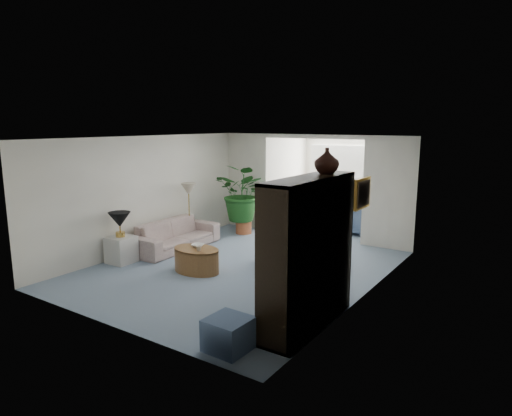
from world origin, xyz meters
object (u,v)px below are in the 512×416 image
Objects in this scene: framed_picture at (363,193)px; sunroom_chair_maroon at (303,213)px; floor_lamp at (189,189)px; sofa at (176,235)px; sunroom_chair_blue at (355,219)px; coffee_table at (197,260)px; sunroom_table at (339,214)px; end_table at (121,250)px; table_lamp at (120,220)px; coffee_bowl at (198,245)px; side_table_dark at (323,252)px; wingback_chair at (285,245)px; entertainment_cabinet at (308,253)px; cabinet_urn at (327,161)px; ottoman at (229,334)px; plant_pot at (244,227)px; coffee_cup at (199,249)px.

sunroom_chair_maroon is at bearing 128.02° from framed_picture.
floor_lamp is 3.41m from sunroom_chair_maroon.
sunroom_chair_blue is (2.77, 3.62, 0.06)m from sofa.
sunroom_table is (0.59, 5.30, 0.06)m from coffee_table.
sunroom_table is (-2.44, 4.83, -1.42)m from framed_picture.
end_table is 0.65× the size of sunroom_chair_blue.
table_lamp is 1.71m from coffee_bowl.
coffee_bowl reaches higher than coffee_table.
coffee_table is at bearing -138.06° from side_table_dark.
floor_lamp is 2.29m from coffee_bowl.
entertainment_cabinet reaches higher than wingback_chair.
cabinet_urn reaches higher than coffee_bowl.
sofa is 1.16m from floor_lamp.
framed_picture is at bearing 6.82° from coffee_bowl.
coffee_bowl is 0.28× the size of sunroom_chair_blue.
entertainment_cabinet reaches higher than sofa.
floor_lamp is at bearing -120.60° from sunroom_table.
table_lamp is at bearing -18.61° from sunroom_chair_maroon.
plant_pot is at bearing 123.55° from ottoman.
framed_picture is 1.05m from cabinet_urn.
table_lamp reaches higher than sofa.
end_table is 0.26× the size of entertainment_cabinet.
coffee_cup is at bearing -43.94° from floor_lamp.
coffee_table is at bearing 172.07° from cabinet_urn.
entertainment_cabinet is 6.61m from sunroom_table.
sofa is 6.00× the size of cabinet_urn.
floor_lamp is 3.58m from side_table_dark.
ottoman is 7.55m from sunroom_table.
coffee_table is at bearing -124.78° from sofa.
sunroom_chair_blue reaches higher than sofa.
coffee_table is 1.86× the size of ottoman.
floor_lamp is at bearing 155.79° from cabinet_urn.
wingback_chair is at bearing 19.98° from sunroom_chair_maroon.
end_table is 1.48× the size of cabinet_urn.
sunroom_chair_maroon is at bearing 93.83° from coffee_cup.
floor_lamp is 0.42× the size of wingback_chair.
entertainment_cabinet is at bearing -17.63° from coffee_table.
table_lamp is at bearing -169.86° from coffee_cup.
framed_picture is at bearing 8.79° from coffee_table.
coffee_cup is 0.13× the size of sunroom_chair_maroon.
sunroom_chair_blue is at bearing 72.67° from coffee_bowl.
sunroom_table is at bearing 111.24° from cabinet_urn.
sunroom_table is (1.58, 2.36, 0.12)m from plant_pot.
wingback_chair is (1.19, 1.25, -0.09)m from coffee_bowl.
framed_picture reaches higher than coffee_cup.
coffee_bowl reaches higher than plant_pot.
coffee_bowl is (1.55, -1.49, -0.77)m from floor_lamp.
entertainment_cabinet is 4.06× the size of ottoman.
framed_picture is 1.14× the size of table_lamp.
end_table is 1.33× the size of plant_pot.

